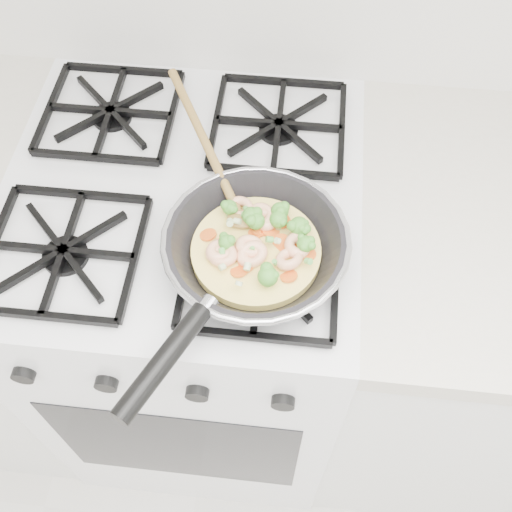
# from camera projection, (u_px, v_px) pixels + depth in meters

# --- Properties ---
(stove) EXTENTS (0.60, 0.60, 0.92)m
(stove) POSITION_uv_depth(u_px,v_px,m) (200.00, 314.00, 1.37)
(stove) COLOR white
(stove) RESTS_ON ground
(skillet) EXTENTS (0.31, 0.58, 0.10)m
(skillet) POSITION_uv_depth(u_px,v_px,m) (254.00, 247.00, 0.88)
(skillet) COLOR black
(skillet) RESTS_ON stove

